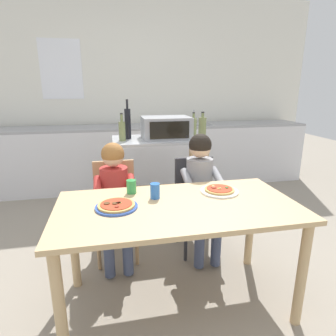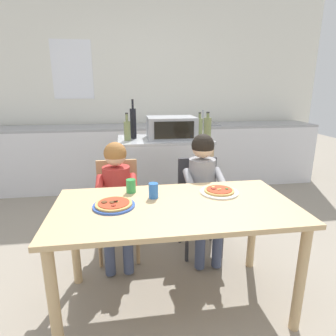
{
  "view_description": "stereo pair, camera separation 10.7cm",
  "coord_description": "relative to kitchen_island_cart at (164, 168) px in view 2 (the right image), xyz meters",
  "views": [
    {
      "loc": [
        -0.39,
        -1.58,
        1.42
      ],
      "look_at": [
        0.0,
        0.3,
        0.87
      ],
      "focal_mm": 30.54,
      "sensor_mm": 36.0,
      "label": 1
    },
    {
      "loc": [
        -0.29,
        -1.6,
        1.42
      ],
      "look_at": [
        0.0,
        0.3,
        0.87
      ],
      "focal_mm": 30.54,
      "sensor_mm": 36.0,
      "label": 2
    }
  ],
  "objects": [
    {
      "name": "ground_plane",
      "position": [
        -0.1,
        -0.11,
        -0.6
      ],
      "size": [
        11.35,
        11.35,
        0.0
      ],
      "primitive_type": "plane",
      "color": "gray"
    },
    {
      "name": "back_wall_tiled",
      "position": [
        -0.1,
        1.66,
        0.75
      ],
      "size": [
        5.56,
        0.13,
        2.7
      ],
      "color": "white",
      "rests_on": "ground"
    },
    {
      "name": "kitchen_counter",
      "position": [
        -0.1,
        1.25,
        -0.16
      ],
      "size": [
        5.0,
        0.6,
        1.08
      ],
      "color": "silver",
      "rests_on": "ground"
    },
    {
      "name": "kitchen_island_cart",
      "position": [
        0.0,
        0.0,
        0.0
      ],
      "size": [
        0.93,
        0.56,
        0.92
      ],
      "color": "#B7BABF",
      "rests_on": "ground"
    },
    {
      "name": "toaster_oven",
      "position": [
        0.07,
        -0.01,
        0.42
      ],
      "size": [
        0.48,
        0.36,
        0.22
      ],
      "color": "#999BA0",
      "rests_on": "kitchen_island_cart"
    },
    {
      "name": "bottle_brown_beer",
      "position": [
        -0.3,
        0.03,
        0.47
      ],
      "size": [
        0.06,
        0.06,
        0.39
      ],
      "color": "black",
      "rests_on": "kitchen_island_cart"
    },
    {
      "name": "bottle_slim_sauce",
      "position": [
        0.4,
        0.12,
        0.41
      ],
      "size": [
        0.07,
        0.07,
        0.24
      ],
      "color": "olive",
      "rests_on": "kitchen_island_cart"
    },
    {
      "name": "bottle_clear_vinegar",
      "position": [
        0.4,
        -0.19,
        0.43
      ],
      "size": [
        0.07,
        0.07,
        0.27
      ],
      "color": "olive",
      "rests_on": "kitchen_island_cart"
    },
    {
      "name": "bottle_squat_spirits",
      "position": [
        -0.37,
        -0.06,
        0.41
      ],
      "size": [
        0.06,
        0.06,
        0.26
      ],
      "color": "olive",
      "rests_on": "kitchen_island_cart"
    },
    {
      "name": "dining_table",
      "position": [
        -0.1,
        -1.24,
        0.02
      ],
      "size": [
        1.48,
        0.76,
        0.72
      ],
      "color": "tan",
      "rests_on": "ground"
    },
    {
      "name": "dining_chair_left",
      "position": [
        -0.47,
        -0.55,
        -0.12
      ],
      "size": [
        0.36,
        0.36,
        0.81
      ],
      "color": "tan",
      "rests_on": "ground"
    },
    {
      "name": "dining_chair_right",
      "position": [
        0.23,
        -0.58,
        -0.12
      ],
      "size": [
        0.36,
        0.36,
        0.81
      ],
      "color": "#333338",
      "rests_on": "ground"
    },
    {
      "name": "child_in_red_shirt",
      "position": [
        -0.47,
        -0.68,
        0.03
      ],
      "size": [
        0.32,
        0.42,
        0.98
      ],
      "color": "#424C6B",
      "rests_on": "ground"
    },
    {
      "name": "child_in_grey_shirt",
      "position": [
        0.23,
        -0.7,
        0.06
      ],
      "size": [
        0.32,
        0.42,
        1.03
      ],
      "color": "#424C6B",
      "rests_on": "ground"
    },
    {
      "name": "pizza_plate_blue_rimmed",
      "position": [
        -0.47,
        -1.21,
        0.13
      ],
      "size": [
        0.25,
        0.25,
        0.03
      ],
      "color": "#3356B7",
      "rests_on": "dining_table"
    },
    {
      "name": "pizza_plate_white",
      "position": [
        0.23,
        -1.09,
        0.13
      ],
      "size": [
        0.26,
        0.26,
        0.03
      ],
      "color": "white",
      "rests_on": "dining_table"
    },
    {
      "name": "drinking_cup_green",
      "position": [
        -0.36,
        -0.98,
        0.16
      ],
      "size": [
        0.07,
        0.07,
        0.09
      ],
      "primitive_type": "cylinder",
      "color": "green",
      "rests_on": "dining_table"
    },
    {
      "name": "drinking_cup_blue",
      "position": [
        -0.22,
        -1.11,
        0.17
      ],
      "size": [
        0.06,
        0.06,
        0.1
      ],
      "primitive_type": "cylinder",
      "color": "blue",
      "rests_on": "dining_table"
    }
  ]
}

